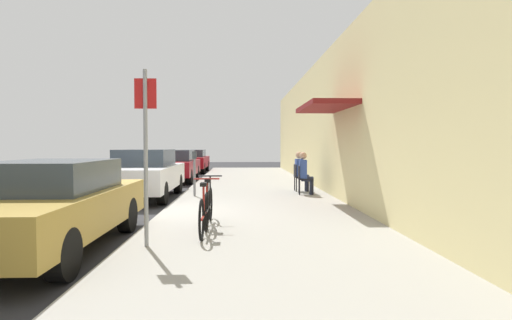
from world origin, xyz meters
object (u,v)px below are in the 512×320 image
at_px(parking_meter, 194,170).
at_px(seated_patron_1, 301,170).
at_px(parked_car_2, 175,165).
at_px(street_sign, 146,143).
at_px(cafe_chair_0, 303,178).
at_px(bicycle_1, 204,212).
at_px(parked_car_1, 145,173).
at_px(parked_car_3, 192,160).
at_px(cafe_chair_1, 299,176).
at_px(bicycle_0, 208,206).
at_px(parked_car_0, 50,204).
at_px(seated_patron_0, 305,171).

relative_size(parking_meter, seated_patron_1, 1.02).
relative_size(parked_car_2, seated_patron_1, 3.41).
height_order(street_sign, cafe_chair_0, street_sign).
xyz_separation_m(bicycle_1, seated_patron_1, (2.58, 6.25, 0.34)).
bearing_deg(cafe_chair_0, parked_car_1, 178.50).
xyz_separation_m(parked_car_2, seated_patron_1, (4.86, -5.06, 0.09)).
xyz_separation_m(parked_car_3, parking_meter, (1.55, -12.40, 0.18)).
distance_m(street_sign, cafe_chair_1, 7.87).
bearing_deg(seated_patron_1, street_sign, -115.40).
bearing_deg(bicycle_0, seated_patron_1, 65.28).
distance_m(parked_car_3, cafe_chair_0, 13.00).
height_order(bicycle_0, cafe_chair_1, bicycle_0).
bearing_deg(parking_meter, parked_car_0, -105.25).
distance_m(parked_car_2, parked_car_3, 6.18).
xyz_separation_m(parked_car_3, cafe_chair_1, (4.80, -11.24, -0.09)).
height_order(parked_car_2, seated_patron_0, seated_patron_0).
bearing_deg(seated_patron_1, cafe_chair_1, -179.28).
relative_size(parking_meter, bicycle_1, 0.77).
height_order(parking_meter, bicycle_1, parking_meter).
xyz_separation_m(parked_car_3, cafe_chair_0, (4.80, -12.08, -0.09)).
relative_size(cafe_chair_0, seated_patron_0, 0.67).
xyz_separation_m(parked_car_0, cafe_chair_1, (4.80, 6.85, -0.09)).
distance_m(bicycle_0, cafe_chair_1, 6.10).
relative_size(parked_car_1, bicycle_1, 2.57).
bearing_deg(parking_meter, street_sign, -90.48).
bearing_deg(bicycle_0, parked_car_2, 102.19).
height_order(parked_car_1, street_sign, street_sign).
relative_size(parked_car_2, cafe_chair_1, 5.06).
height_order(cafe_chair_0, cafe_chair_1, same).
bearing_deg(seated_patron_1, seated_patron_0, -89.99).
bearing_deg(parking_meter, parked_car_2, 103.99).
bearing_deg(seated_patron_1, parked_car_0, -125.34).
bearing_deg(parked_car_2, bicycle_1, -78.59).
xyz_separation_m(parked_car_0, parked_car_3, (0.00, 18.09, -0.01)).
xyz_separation_m(cafe_chair_0, seated_patron_1, (0.06, 0.84, 0.19)).
relative_size(parked_car_3, bicycle_1, 2.57).
distance_m(bicycle_0, seated_patron_1, 6.14).
bearing_deg(parked_car_1, cafe_chair_1, 8.51).
xyz_separation_m(parked_car_3, seated_patron_1, (4.86, -11.24, 0.10)).
bearing_deg(parked_car_3, parked_car_1, -90.00).
height_order(parked_car_0, seated_patron_0, seated_patron_0).
xyz_separation_m(street_sign, seated_patron_0, (3.36, 6.22, -0.82)).
height_order(parking_meter, bicycle_0, parking_meter).
xyz_separation_m(parking_meter, cafe_chair_0, (3.25, 0.32, -0.26)).
bearing_deg(parked_car_3, street_sign, -85.32).
relative_size(street_sign, seated_patron_1, 2.02).
height_order(parked_car_3, seated_patron_0, seated_patron_0).
bearing_deg(seated_patron_0, bicycle_1, -115.50).
bearing_deg(parking_meter, bicycle_1, -81.80).
bearing_deg(cafe_chair_1, street_sign, -115.01).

